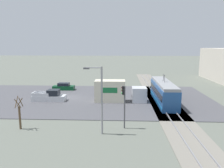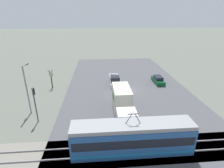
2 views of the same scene
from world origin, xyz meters
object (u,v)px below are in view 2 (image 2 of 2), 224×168
Objects in this scene: street_lamp_near_crossing at (27,86)px; box_truck at (123,103)px; street_tree at (52,80)px; light_rail_tram at (132,138)px; sedan_car_0 at (158,80)px; pickup_truck at (115,81)px; traffic_light_pole at (35,100)px.

box_truck is at bearing 173.64° from street_lamp_near_crossing.
light_rail_tram is at bearing 124.26° from street_tree.
sedan_car_0 is 0.62× the size of street_lamp_near_crossing.
pickup_truck is (0.05, -11.39, -0.92)m from box_truck.
traffic_light_pole is (20.98, 12.52, 2.51)m from sedan_car_0.
street_lamp_near_crossing is at bearing -34.27° from light_rail_tram.
box_truck reaches higher than sedan_car_0.
box_truck is at bearing -90.47° from light_rail_tram.
light_rail_tram is at bearing 89.53° from box_truck.
light_rail_tram is 2.81× the size of sedan_car_0.
pickup_truck is at bearing -133.33° from traffic_light_pole.
street_tree is (12.48, -18.33, -0.02)m from light_rail_tram.
light_rail_tram is 16.47m from street_lamp_near_crossing.
pickup_truck is 0.76× the size of street_lamp_near_crossing.
street_lamp_near_crossing is (1.73, -2.54, 1.04)m from traffic_light_pole.
street_tree is (12.54, -10.67, -0.00)m from box_truck.
traffic_light_pole is 0.68× the size of street_lamp_near_crossing.
pickup_truck is 1.13× the size of traffic_light_pole.
light_rail_tram is at bearing -115.83° from sedan_car_0.
box_truck is 1.18× the size of street_lamp_near_crossing.
traffic_light_pole is 11.82m from street_tree.
box_truck is 14.75m from sedan_car_0.
pickup_truck reaches higher than sedan_car_0.
traffic_light_pole is at bearing -149.17° from sedan_car_0.
sedan_car_0 is at bearing -149.17° from traffic_light_pole.
street_tree is (12.49, 0.73, 0.92)m from pickup_truck.
street_tree is at bearing -40.38° from box_truck.
traffic_light_pole reaches higher than light_rail_tram.
sedan_car_0 is at bearing -115.83° from light_rail_tram.
street_lamp_near_crossing is (13.45, -9.17, 2.50)m from light_rail_tram.
light_rail_tram is 2.27× the size of pickup_truck.
street_lamp_near_crossing reaches higher than sedan_car_0.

